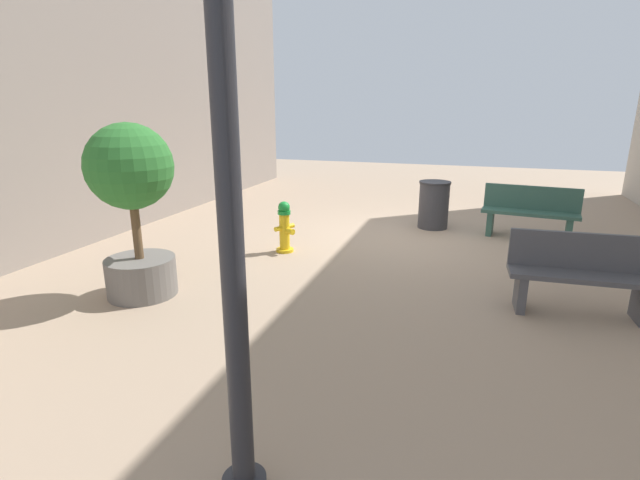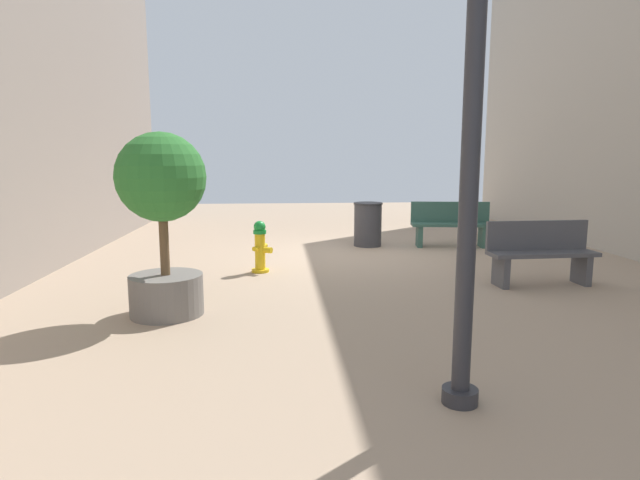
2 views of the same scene
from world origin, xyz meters
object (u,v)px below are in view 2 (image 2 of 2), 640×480
trash_bin (368,224)px  fire_hydrant (260,247)px  bench_near (451,223)px  planter_tree (162,207)px  street_lamp (476,27)px  bench_far (540,252)px

trash_bin → fire_hydrant: bearing=47.5°
bench_near → trash_bin: 1.77m
planter_tree → street_lamp: bearing=137.1°
fire_hydrant → street_lamp: (-1.69, 4.86, 2.36)m
fire_hydrant → street_lamp: size_ratio=0.19×
planter_tree → bench_near: bearing=-138.0°
fire_hydrant → planter_tree: planter_tree is taller
street_lamp → trash_bin: bearing=-94.2°
fire_hydrant → trash_bin: trash_bin is taller
bench_near → planter_tree: size_ratio=0.78×
fire_hydrant → bench_near: size_ratio=0.50×
fire_hydrant → planter_tree: (1.06, 2.31, 0.88)m
bench_near → street_lamp: bearing=72.1°
bench_near → bench_far: same height
bench_near → planter_tree: bearing=42.0°
bench_near → bench_far: (-0.23, 3.41, -0.00)m
fire_hydrant → trash_bin: 3.29m
planter_tree → trash_bin: planter_tree is taller
trash_bin → bench_near: bearing=173.4°
bench_near → trash_bin: (1.75, -0.20, -0.03)m
bench_near → planter_tree: planter_tree is taller
bench_far → trash_bin: size_ratio=1.72×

